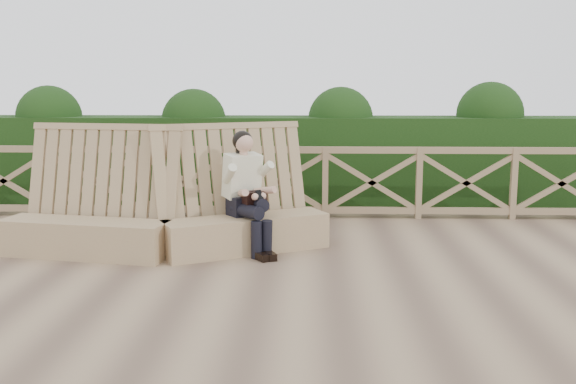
{
  "coord_description": "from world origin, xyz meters",
  "views": [
    {
      "loc": [
        0.48,
        -6.23,
        1.97
      ],
      "look_at": [
        0.25,
        0.4,
        0.9
      ],
      "focal_mm": 40.0,
      "sensor_mm": 36.0,
      "label": 1
    }
  ],
  "objects": [
    {
      "name": "guardrail",
      "position": [
        0.0,
        3.5,
        0.55
      ],
      "size": [
        10.1,
        0.09,
        1.1
      ],
      "color": "#896B4F",
      "rests_on": "ground"
    },
    {
      "name": "ground",
      "position": [
        0.0,
        0.0,
        0.0
      ],
      "size": [
        60.0,
        60.0,
        0.0
      ],
      "primitive_type": "plane",
      "color": "brown",
      "rests_on": "ground"
    },
    {
      "name": "hedge",
      "position": [
        0.0,
        4.7,
        0.75
      ],
      "size": [
        12.0,
        1.2,
        1.5
      ],
      "primitive_type": "cube",
      "color": "black",
      "rests_on": "ground"
    },
    {
      "name": "woman",
      "position": [
        -0.28,
        1.43,
        0.77
      ],
      "size": [
        0.74,
        0.94,
        1.47
      ],
      "rotation": [
        0.0,
        0.0,
        0.62
      ],
      "color": "black",
      "rests_on": "ground"
    },
    {
      "name": "bench",
      "position": [
        -1.25,
        1.33,
        0.39
      ],
      "size": [
        3.94,
        1.61,
        1.57
      ],
      "rotation": [
        0.0,
        0.0,
        0.14
      ],
      "color": "#9B7858",
      "rests_on": "ground"
    }
  ]
}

